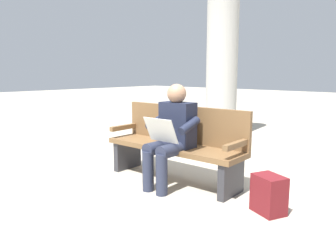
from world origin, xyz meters
TOP-DOWN VIEW (x-y plane):
  - ground_plane at (0.00, 0.00)m, footprint 40.00×40.00m
  - bench_near at (0.00, -0.07)m, footprint 1.82×0.55m
  - person_seated at (-0.12, 0.16)m, footprint 0.58×0.58m
  - backpack at (-1.29, 0.09)m, footprint 0.35×0.33m
  - support_pillar at (1.08, -2.67)m, footprint 0.61×0.61m

SIDE VIEW (x-z plane):
  - ground_plane at x=0.00m, z-range 0.00..0.00m
  - backpack at x=-1.29m, z-range 0.00..0.36m
  - bench_near at x=0.00m, z-range 0.01..0.91m
  - person_seated at x=-0.12m, z-range 0.04..1.22m
  - support_pillar at x=1.08m, z-range 0.00..3.86m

